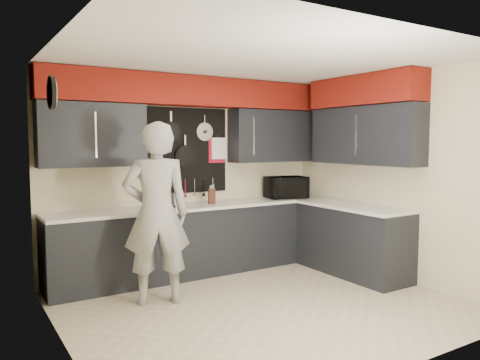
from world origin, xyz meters
TOP-DOWN VIEW (x-y plane):
  - ground at (0.00, 0.00)m, footprint 4.00×4.00m
  - back_wall_assembly at (0.01, 1.60)m, footprint 4.00×0.36m
  - right_wall_assembly at (1.85, 0.26)m, footprint 0.36×3.50m
  - left_wall_assembly at (-1.99, 0.02)m, footprint 0.05×3.50m
  - base_cabinets at (0.49, 1.13)m, footprint 3.95×2.20m
  - microwave at (1.40, 1.39)m, footprint 0.63×0.49m
  - knife_block at (0.17, 1.41)m, footprint 0.12×0.12m
  - utensil_crock at (-0.30, 1.47)m, footprint 0.13×0.13m
  - coffee_maker at (-0.46, 1.48)m, footprint 0.24×0.27m
  - person at (-0.91, 0.66)m, footprint 0.82×0.65m

SIDE VIEW (x-z plane):
  - ground at x=0.00m, z-range 0.00..0.00m
  - base_cabinets at x=0.49m, z-range 0.00..0.92m
  - person at x=-0.91m, z-range 0.00..1.96m
  - utensil_crock at x=-0.30m, z-range 0.92..1.09m
  - knife_block at x=0.17m, z-range 0.92..1.12m
  - microwave at x=1.40m, z-range 0.92..1.23m
  - coffee_maker at x=-0.46m, z-range 0.93..1.27m
  - left_wall_assembly at x=-1.99m, z-range 0.03..2.63m
  - right_wall_assembly at x=1.85m, z-range 0.64..3.24m
  - back_wall_assembly at x=0.01m, z-range 0.71..3.31m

